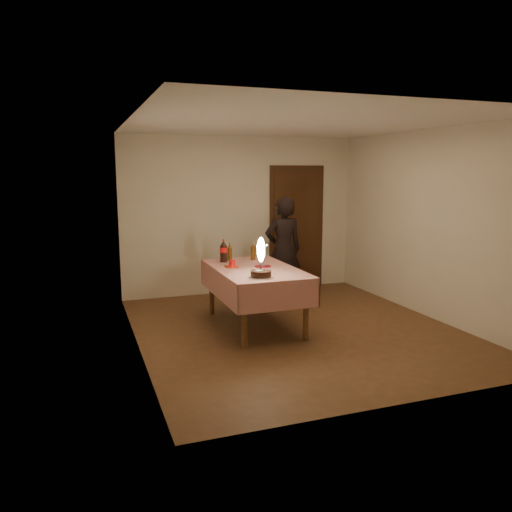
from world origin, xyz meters
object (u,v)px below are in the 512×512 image
at_px(photographer, 283,250).
at_px(dining_table, 255,276).
at_px(amber_bottle_right, 253,252).
at_px(clear_cup, 263,264).
at_px(amber_bottle_left, 230,252).
at_px(cola_bottle, 224,251).
at_px(red_plate, 263,266).
at_px(red_cup, 232,264).
at_px(birthday_cake, 261,266).

bearing_deg(photographer, dining_table, -128.39).
bearing_deg(amber_bottle_right, clear_cup, -97.01).
bearing_deg(amber_bottle_right, photographer, 37.20).
distance_m(amber_bottle_left, photographer, 1.10).
height_order(dining_table, cola_bottle, cola_bottle).
xyz_separation_m(dining_table, photographer, (0.86, 1.08, 0.14)).
height_order(clear_cup, photographer, photographer).
height_order(red_plate, red_cup, red_cup).
distance_m(cola_bottle, photographer, 1.24).
distance_m(red_plate, amber_bottle_right, 0.54).
distance_m(amber_bottle_left, amber_bottle_right, 0.33).
bearing_deg(birthday_cake, clear_cup, 67.33).
relative_size(clear_cup, amber_bottle_right, 0.35).
bearing_deg(dining_table, photographer, 51.61).
bearing_deg(amber_bottle_left, red_cup, -103.25).
bearing_deg(photographer, clear_cup, -124.27).
height_order(dining_table, photographer, photographer).
xyz_separation_m(dining_table, red_plate, (0.13, 0.04, 0.11)).
height_order(red_plate, cola_bottle, cola_bottle).
height_order(birthday_cake, photographer, photographer).
height_order(birthday_cake, cola_bottle, birthday_cake).
bearing_deg(clear_cup, birthday_cake, -112.67).
distance_m(birthday_cake, cola_bottle, 1.14).
height_order(clear_cup, amber_bottle_left, amber_bottle_left).
distance_m(clear_cup, photographer, 1.34).
distance_m(birthday_cake, clear_cup, 0.61).
bearing_deg(red_cup, clear_cup, -18.97).
relative_size(birthday_cake, cola_bottle, 1.49).
bearing_deg(birthday_cake, red_plate, 67.65).
bearing_deg(birthday_cake, amber_bottle_right, 75.10).
relative_size(dining_table, cola_bottle, 5.42).
relative_size(clear_cup, amber_bottle_left, 0.35).
bearing_deg(dining_table, cola_bottle, 115.36).
bearing_deg(clear_cup, red_plate, 70.41).
relative_size(red_plate, photographer, 0.13).
relative_size(red_plate, red_cup, 2.20).
xyz_separation_m(red_plate, red_cup, (-0.40, 0.06, 0.05)).
distance_m(birthday_cake, red_cup, 0.70).
bearing_deg(amber_bottle_right, dining_table, -107.36).
xyz_separation_m(clear_cup, photographer, (0.75, 1.10, -0.01)).
distance_m(dining_table, amber_bottle_right, 0.63).
height_order(red_plate, clear_cup, clear_cup).
height_order(birthday_cake, amber_bottle_left, birthday_cake).
bearing_deg(cola_bottle, clear_cup, -57.49).
xyz_separation_m(birthday_cake, amber_bottle_right, (0.30, 1.14, -0.01)).
bearing_deg(photographer, cola_bottle, -154.55).
bearing_deg(cola_bottle, red_plate, -52.56).
height_order(red_plate, amber_bottle_right, amber_bottle_right).
height_order(amber_bottle_left, photographer, photographer).
xyz_separation_m(cola_bottle, photographer, (1.12, 0.53, -0.12)).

